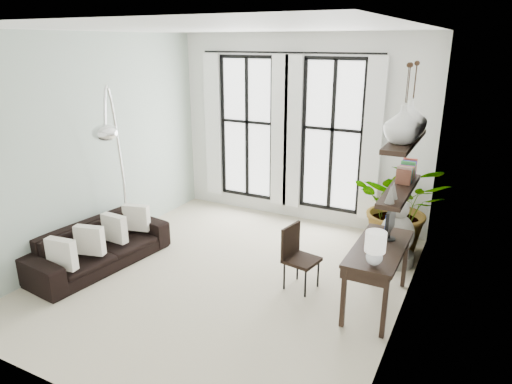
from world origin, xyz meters
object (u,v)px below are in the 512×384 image
Objects in this scene: sofa at (99,246)px; desk at (378,252)px; buddha at (397,237)px; plant at (401,206)px; arc_lamp at (112,130)px; desk_chair at (297,253)px.

sofa is 1.54× the size of desk.
sofa is at bearing -151.97° from buddha.
buddha is at bearing -84.47° from plant.
plant is 1.11× the size of desk.
arc_lamp reaches higher than buddha.
desk_chair is at bearing -120.32° from plant.
desk_chair is 0.87× the size of buddha.
sofa is 4.24m from buddha.
buddha is (1.01, 1.26, -0.07)m from desk_chair.
buddha is (-0.01, 1.30, -0.32)m from desk.
plant reaches higher than sofa.
desk is 1.37× the size of buddha.
plant is 1.52× the size of buddha.
plant is 1.70m from desk.
desk is 3.84m from arc_lamp.
desk is at bearing 8.14° from desk_chair.
desk reaches higher than buddha.
desk_chair is 3.00m from arc_lamp.
sofa is 4.43m from plant.
arc_lamp is 4.25m from buddha.
sofa is 0.81× the size of arc_lamp.
arc_lamp is (0.10, 0.37, 1.60)m from sofa.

